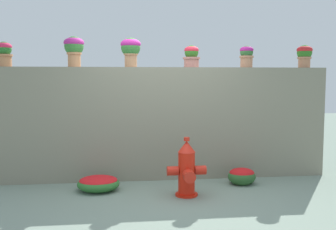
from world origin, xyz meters
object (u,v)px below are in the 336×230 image
object	(u,v)px
potted_plant_4	(247,55)
fire_hydrant	(187,170)
potted_plant_3	(191,55)
potted_plant_5	(304,54)
flower_bush_left	(242,175)
potted_plant_0	(4,52)
potted_plant_2	(131,48)
flower_bush_right	(98,183)
potted_plant_1	(74,47)

from	to	relation	value
potted_plant_4	fire_hydrant	xyz separation A→B (m)	(-1.16, -1.03, -1.64)
potted_plant_3	potted_plant_5	size ratio (longest dim) A/B	0.94
potted_plant_4	flower_bush_left	size ratio (longest dim) A/B	0.84
potted_plant_4	flower_bush_left	bearing A→B (deg)	-111.87
potted_plant_0	potted_plant_2	distance (m)	1.91
fire_hydrant	flower_bush_right	world-z (taller)	fire_hydrant
potted_plant_0	flower_bush_right	world-z (taller)	potted_plant_0
potted_plant_0	potted_plant_5	xyz separation A→B (m)	(4.80, 0.05, 0.01)
potted_plant_5	potted_plant_3	bearing A→B (deg)	179.57
potted_plant_0	potted_plant_1	world-z (taller)	potted_plant_1
potted_plant_4	potted_plant_0	bearing A→B (deg)	-179.52
potted_plant_5	flower_bush_right	size ratio (longest dim) A/B	0.62
potted_plant_1	potted_plant_3	xyz separation A→B (m)	(1.85, 0.06, -0.11)
potted_plant_2	potted_plant_4	distance (m)	1.89
potted_plant_4	fire_hydrant	size ratio (longest dim) A/B	0.44
potted_plant_2	potted_plant_3	bearing A→B (deg)	3.41
potted_plant_1	flower_bush_right	xyz separation A→B (m)	(0.37, -0.61, -1.98)
potted_plant_5	flower_bush_right	bearing A→B (deg)	-169.11
potted_plant_1	fire_hydrant	size ratio (longest dim) A/B	0.57
flower_bush_right	flower_bush_left	bearing A→B (deg)	2.32
potted_plant_3	fire_hydrant	xyz separation A→B (m)	(-0.25, -1.06, -1.63)
potted_plant_1	flower_bush_left	xyz separation A→B (m)	(2.54, -0.52, -1.96)
flower_bush_left	fire_hydrant	bearing A→B (deg)	-152.69
potted_plant_2	fire_hydrant	bearing A→B (deg)	-54.09
fire_hydrant	flower_bush_left	distance (m)	1.08
potted_plant_2	potted_plant_0	bearing A→B (deg)	-179.85
potted_plant_2	potted_plant_4	size ratio (longest dim) A/B	1.28
potted_plant_3	flower_bush_right	size ratio (longest dim) A/B	0.58
potted_plant_2	potted_plant_4	xyz separation A→B (m)	(1.89, 0.03, -0.08)
potted_plant_1	fire_hydrant	bearing A→B (deg)	-32.11
potted_plant_2	potted_plant_5	size ratio (longest dim) A/B	1.21
potted_plant_5	potted_plant_0	bearing A→B (deg)	-179.41
potted_plant_1	potted_plant_2	xyz separation A→B (m)	(0.87, 0.00, -0.01)
potted_plant_0	potted_plant_2	world-z (taller)	potted_plant_2
potted_plant_5	flower_bush_left	bearing A→B (deg)	-155.23
potted_plant_1	potted_plant_4	xyz separation A→B (m)	(2.76, 0.03, -0.09)
potted_plant_3	potted_plant_4	xyz separation A→B (m)	(0.91, -0.03, 0.01)
potted_plant_4	flower_bush_left	xyz separation A→B (m)	(-0.22, -0.55, -1.87)
potted_plant_3	flower_bush_right	world-z (taller)	potted_plant_3
potted_plant_1	potted_plant_4	bearing A→B (deg)	0.61
fire_hydrant	flower_bush_right	xyz separation A→B (m)	(-1.23, 0.40, -0.25)
potted_plant_5	potted_plant_4	bearing A→B (deg)	-179.01
potted_plant_4	flower_bush_right	bearing A→B (deg)	-165.10
potted_plant_0	fire_hydrant	distance (m)	3.26
fire_hydrant	flower_bush_left	xyz separation A→B (m)	(0.94, 0.48, -0.23)
potted_plant_2	potted_plant_5	world-z (taller)	potted_plant_2
potted_plant_1	flower_bush_left	world-z (taller)	potted_plant_1
potted_plant_2	potted_plant_5	bearing A→B (deg)	0.87
potted_plant_5	potted_plant_1	bearing A→B (deg)	-179.29
potted_plant_4	potted_plant_5	xyz separation A→B (m)	(1.00, 0.02, 0.02)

